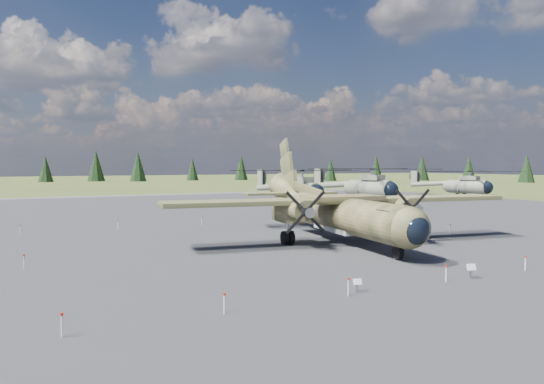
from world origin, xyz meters
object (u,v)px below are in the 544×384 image
transport_plane (336,208)px  helicopter_far (467,178)px  helicopter_mid (370,178)px  helicopter_near (300,180)px

transport_plane → helicopter_far: bearing=42.4°
transport_plane → helicopter_mid: transport_plane is taller
helicopter_mid → helicopter_far: (24.13, 2.41, -0.41)m
transport_plane → helicopter_near: bearing=72.6°
helicopter_near → helicopter_far: helicopter_near is taller
helicopter_near → helicopter_mid: size_ratio=0.93×
helicopter_mid → helicopter_far: bearing=-3.0°
helicopter_far → transport_plane: bearing=-161.9°
transport_plane → helicopter_mid: size_ratio=1.04×
helicopter_mid → helicopter_far: 24.26m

